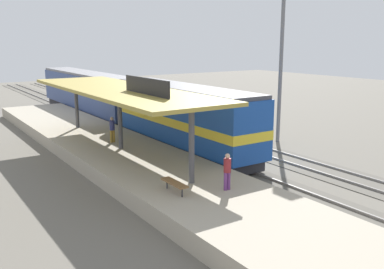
% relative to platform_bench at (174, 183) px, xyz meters
% --- Properties ---
extents(ground_plane, '(120.00, 120.00, 0.00)m').
position_rel_platform_bench_xyz_m(ground_plane, '(8.00, 8.71, -1.34)').
color(ground_plane, '#666056').
extents(track_near, '(3.20, 110.00, 0.16)m').
position_rel_platform_bench_xyz_m(track_near, '(6.00, 8.71, -1.31)').
color(track_near, '#565249').
rests_on(track_near, ground).
extents(track_far, '(3.20, 110.00, 0.16)m').
position_rel_platform_bench_xyz_m(track_far, '(10.60, 8.71, -1.31)').
color(track_far, '#565249').
rests_on(track_far, ground).
extents(platform, '(6.00, 44.00, 0.90)m').
position_rel_platform_bench_xyz_m(platform, '(1.40, 8.71, -0.89)').
color(platform, '#A89E89').
rests_on(platform, ground).
extents(station_canopy, '(5.20, 18.00, 4.70)m').
position_rel_platform_bench_xyz_m(station_canopy, '(1.40, 8.62, 3.19)').
color(station_canopy, '#47474C').
rests_on(station_canopy, platform).
extents(platform_bench, '(0.44, 1.70, 0.50)m').
position_rel_platform_bench_xyz_m(platform_bench, '(0.00, 0.00, 0.00)').
color(platform_bench, '#333338').
rests_on(platform_bench, platform).
extents(locomotive, '(2.93, 14.43, 4.44)m').
position_rel_platform_bench_xyz_m(locomotive, '(6.00, 8.66, 1.07)').
color(locomotive, '#28282D').
rests_on(locomotive, track_near).
extents(passenger_carriage_single, '(2.90, 20.00, 4.24)m').
position_rel_platform_bench_xyz_m(passenger_carriage_single, '(6.00, 26.66, 0.97)').
color(passenger_carriage_single, '#28282D').
rests_on(passenger_carriage_single, track_near).
extents(freight_car, '(2.80, 12.00, 3.54)m').
position_rel_platform_bench_xyz_m(freight_car, '(10.60, 16.32, 0.63)').
color(freight_car, '#28282D').
rests_on(freight_car, track_far).
extents(light_mast, '(1.10, 1.10, 11.70)m').
position_rel_platform_bench_xyz_m(light_mast, '(13.80, 7.35, 7.05)').
color(light_mast, slate).
rests_on(light_mast, ground).
extents(person_waiting, '(0.34, 0.34, 1.71)m').
position_rel_platform_bench_xyz_m(person_waiting, '(1.65, 10.56, 0.51)').
color(person_waiting, olive).
rests_on(person_waiting, platform).
extents(person_walking, '(0.34, 0.34, 1.71)m').
position_rel_platform_bench_xyz_m(person_walking, '(2.19, -1.01, 0.51)').
color(person_walking, '#663375').
rests_on(person_walking, platform).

